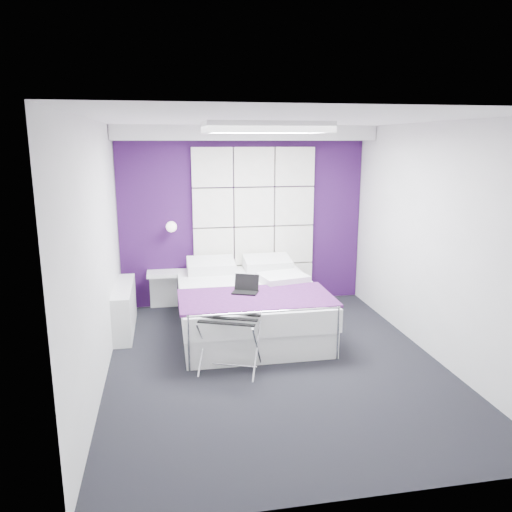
{
  "coord_description": "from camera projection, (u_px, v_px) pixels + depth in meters",
  "views": [
    {
      "loc": [
        -1.13,
        -4.98,
        2.4
      ],
      "look_at": [
        -0.15,
        0.35,
        1.14
      ],
      "focal_mm": 35.0,
      "sensor_mm": 36.0,
      "label": 1
    }
  ],
  "objects": [
    {
      "name": "accent_wall",
      "position": [
        243.0,
        217.0,
        7.32
      ],
      "size": [
        3.58,
        0.02,
        2.58
      ],
      "primitive_type": "cube",
      "color": "#320F44",
      "rests_on": "wall_back"
    },
    {
      "name": "wall_back",
      "position": [
        243.0,
        217.0,
        7.33
      ],
      "size": [
        3.6,
        0.0,
        3.6
      ],
      "primitive_type": "plane",
      "rotation": [
        1.57,
        0.0,
        0.0
      ],
      "color": "silver",
      "rests_on": "floor"
    },
    {
      "name": "wall_right",
      "position": [
        434.0,
        242.0,
        5.54
      ],
      "size": [
        0.0,
        4.4,
        4.4
      ],
      "primitive_type": "plane",
      "rotation": [
        1.57,
        0.0,
        -1.57
      ],
      "color": "silver",
      "rests_on": "floor"
    },
    {
      "name": "soffit",
      "position": [
        246.0,
        133.0,
        6.82
      ],
      "size": [
        3.58,
        0.5,
        0.2
      ],
      "primitive_type": "cube",
      "color": "white",
      "rests_on": "wall_back"
    },
    {
      "name": "laptop",
      "position": [
        245.0,
        288.0,
        6.0
      ],
      "size": [
        0.3,
        0.21,
        0.21
      ],
      "rotation": [
        0.0,
        0.0,
        -0.41
      ],
      "color": "black",
      "rests_on": "bed"
    },
    {
      "name": "skylight",
      "position": [
        265.0,
        127.0,
        5.51
      ],
      "size": [
        1.36,
        0.86,
        0.12
      ],
      "primitive_type": null,
      "color": "white",
      "rests_on": "ceiling"
    },
    {
      "name": "radiator",
      "position": [
        125.0,
        308.0,
        6.39
      ],
      "size": [
        0.22,
        1.2,
        0.6
      ],
      "primitive_type": "cube",
      "color": "white",
      "rests_on": "floor"
    },
    {
      "name": "luggage_rack",
      "position": [
        230.0,
        344.0,
        5.27
      ],
      "size": [
        0.6,
        0.44,
        0.59
      ],
      "rotation": [
        0.0,
        0.0,
        -0.39
      ],
      "color": "silver",
      "rests_on": "floor"
    },
    {
      "name": "headboard",
      "position": [
        254.0,
        226.0,
        7.33
      ],
      "size": [
        1.8,
        0.08,
        2.3
      ],
      "primitive_type": null,
      "color": "silver",
      "rests_on": "wall_back"
    },
    {
      "name": "nightstand",
      "position": [
        163.0,
        274.0,
        7.12
      ],
      "size": [
        0.45,
        0.35,
        0.05
      ],
      "primitive_type": "cube",
      "color": "white",
      "rests_on": "wall_back"
    },
    {
      "name": "wall_lamp",
      "position": [
        171.0,
        226.0,
        7.03
      ],
      "size": [
        0.15,
        0.15,
        0.15
      ],
      "primitive_type": "sphere",
      "color": "white",
      "rests_on": "wall_back"
    },
    {
      "name": "ceiling",
      "position": [
        277.0,
        120.0,
        4.93
      ],
      "size": [
        4.4,
        4.4,
        0.0
      ],
      "primitive_type": "plane",
      "rotation": [
        3.14,
        0.0,
        0.0
      ],
      "color": "white",
      "rests_on": "wall_back"
    },
    {
      "name": "floor",
      "position": [
        275.0,
        363.0,
        5.51
      ],
      "size": [
        4.4,
        4.4,
        0.0
      ],
      "primitive_type": "plane",
      "color": "black",
      "rests_on": "ground"
    },
    {
      "name": "bed",
      "position": [
        248.0,
        305.0,
        6.43
      ],
      "size": [
        1.8,
        2.18,
        0.76
      ],
      "color": "white",
      "rests_on": "floor"
    },
    {
      "name": "wall_left",
      "position": [
        97.0,
        255.0,
        4.9
      ],
      "size": [
        0.0,
        4.4,
        4.4
      ],
      "primitive_type": "plane",
      "rotation": [
        1.57,
        0.0,
        1.57
      ],
      "color": "silver",
      "rests_on": "floor"
    }
  ]
}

